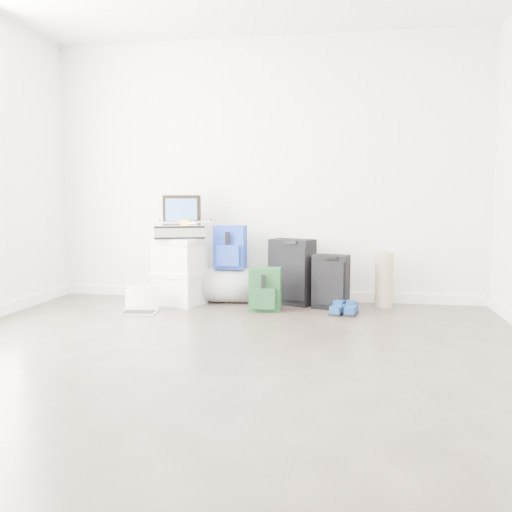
% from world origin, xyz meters
% --- Properties ---
extents(ground, '(5.00, 5.00, 0.00)m').
position_xyz_m(ground, '(0.00, 0.00, 0.00)').
color(ground, '#332B25').
rests_on(ground, ground).
extents(room_envelope, '(4.52, 5.02, 2.71)m').
position_xyz_m(room_envelope, '(0.00, 0.02, 1.72)').
color(room_envelope, white).
rests_on(room_envelope, ground).
extents(boxes_stack, '(0.56, 0.51, 0.66)m').
position_xyz_m(boxes_stack, '(-0.81, 2.09, 0.33)').
color(boxes_stack, silver).
rests_on(boxes_stack, ground).
extents(briefcase, '(0.57, 0.49, 0.14)m').
position_xyz_m(briefcase, '(-0.81, 2.09, 0.73)').
color(briefcase, '#B2B2B7').
rests_on(briefcase, boxes_stack).
extents(painting, '(0.39, 0.05, 0.29)m').
position_xyz_m(painting, '(-0.81, 2.18, 0.95)').
color(painting, black).
rests_on(painting, briefcase).
extents(drone, '(0.45, 0.45, 0.05)m').
position_xyz_m(drone, '(-0.73, 2.07, 0.83)').
color(drone, gold).
rests_on(drone, briefcase).
extents(duffel_bag, '(0.59, 0.39, 0.35)m').
position_xyz_m(duffel_bag, '(-0.33, 2.26, 0.18)').
color(duffel_bag, '#95999D').
rests_on(duffel_bag, ground).
extents(blue_backpack, '(0.32, 0.23, 0.44)m').
position_xyz_m(blue_backpack, '(-0.33, 2.23, 0.57)').
color(blue_backpack, '#1844A0').
rests_on(blue_backpack, duffel_bag).
extents(large_suitcase, '(0.49, 0.41, 0.66)m').
position_xyz_m(large_suitcase, '(0.30, 2.27, 0.33)').
color(large_suitcase, black).
rests_on(large_suitcase, ground).
extents(green_backpack, '(0.30, 0.22, 0.41)m').
position_xyz_m(green_backpack, '(0.09, 1.89, 0.20)').
color(green_backpack, '#14381E').
rests_on(green_backpack, ground).
extents(carry_on, '(0.37, 0.29, 0.52)m').
position_xyz_m(carry_on, '(0.70, 2.10, 0.26)').
color(carry_on, black).
rests_on(carry_on, ground).
extents(shoes, '(0.27, 0.27, 0.08)m').
position_xyz_m(shoes, '(0.84, 1.86, 0.04)').
color(shoes, black).
rests_on(shoes, ground).
extents(rolled_rug, '(0.18, 0.18, 0.54)m').
position_xyz_m(rolled_rug, '(1.21, 2.28, 0.27)').
color(rolled_rug, tan).
rests_on(rolled_rug, ground).
extents(laptop, '(0.34, 0.26, 0.23)m').
position_xyz_m(laptop, '(-1.05, 1.63, 0.06)').
color(laptop, silver).
rests_on(laptop, ground).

